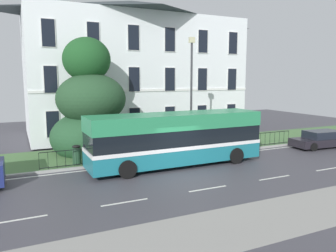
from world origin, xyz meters
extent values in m
cube|color=#414047|center=(0.00, 0.00, -0.03)|extent=(60.00, 56.00, 0.06)
cube|color=silver|center=(0.00, 3.65, 0.00)|extent=(54.00, 0.14, 0.01)
cube|color=silver|center=(-8.00, -1.80, 0.00)|extent=(2.00, 0.12, 0.01)
cube|color=silver|center=(-4.00, -1.80, 0.00)|extent=(2.00, 0.12, 0.01)
cube|color=silver|center=(0.00, -1.80, 0.00)|extent=(2.00, 0.12, 0.01)
cube|color=silver|center=(4.00, -1.80, 0.00)|extent=(2.00, 0.12, 0.01)
cube|color=silver|center=(8.00, -1.80, 0.00)|extent=(2.00, 0.12, 0.01)
cube|color=#9E9E99|center=(0.00, 4.12, 0.06)|extent=(57.00, 0.24, 0.12)
cube|color=#4B7240|center=(0.00, 6.86, 0.06)|extent=(57.00, 5.25, 0.12)
cube|color=gray|center=(0.00, -5.50, 0.00)|extent=(57.00, 3.00, 0.01)
cube|color=white|center=(2.12, 14.87, 5.23)|extent=(18.35, 9.55, 10.22)
pyramid|color=#31393C|center=(2.12, 14.87, 11.15)|extent=(18.72, 9.74, 1.62)
cube|color=white|center=(2.12, 10.06, 4.14)|extent=(18.35, 0.06, 0.20)
cube|color=#2D333D|center=(2.12, 10.05, 1.22)|extent=(1.10, 0.06, 2.20)
cube|color=white|center=(-5.52, 10.05, 1.85)|extent=(0.97, 0.04, 1.95)
cube|color=black|center=(-5.52, 10.03, 1.85)|extent=(0.87, 0.03, 1.85)
cube|color=white|center=(-2.47, 10.05, 1.85)|extent=(0.97, 0.04, 1.95)
cube|color=black|center=(-2.47, 10.03, 1.85)|extent=(0.87, 0.03, 1.85)
cube|color=white|center=(0.59, 10.05, 1.85)|extent=(0.97, 0.04, 1.95)
cube|color=black|center=(0.59, 10.03, 1.85)|extent=(0.87, 0.03, 1.85)
cube|color=white|center=(3.65, 10.05, 1.85)|extent=(0.97, 0.04, 1.95)
cube|color=black|center=(3.65, 10.03, 1.85)|extent=(0.87, 0.03, 1.85)
cube|color=white|center=(6.71, 10.05, 1.85)|extent=(0.97, 0.04, 1.95)
cube|color=black|center=(6.71, 10.03, 1.85)|extent=(0.87, 0.03, 1.85)
cube|color=white|center=(9.77, 10.05, 1.85)|extent=(0.97, 0.04, 1.95)
cube|color=black|center=(9.77, 10.03, 1.85)|extent=(0.87, 0.03, 1.85)
cube|color=white|center=(-5.52, 10.05, 4.99)|extent=(0.97, 0.04, 1.95)
cube|color=black|center=(-5.52, 10.03, 4.99)|extent=(0.87, 0.03, 1.85)
cube|color=white|center=(-2.47, 10.05, 4.99)|extent=(0.97, 0.04, 1.95)
cube|color=black|center=(-2.47, 10.03, 4.99)|extent=(0.87, 0.03, 1.85)
cube|color=white|center=(0.59, 10.05, 4.99)|extent=(0.97, 0.04, 1.95)
cube|color=black|center=(0.59, 10.03, 4.99)|extent=(0.87, 0.03, 1.85)
cube|color=white|center=(3.65, 10.05, 4.99)|extent=(0.97, 0.04, 1.95)
cube|color=black|center=(3.65, 10.03, 4.99)|extent=(0.87, 0.03, 1.85)
cube|color=white|center=(6.71, 10.05, 4.99)|extent=(0.97, 0.04, 1.95)
cube|color=black|center=(6.71, 10.03, 4.99)|extent=(0.87, 0.03, 1.85)
cube|color=white|center=(9.77, 10.05, 4.99)|extent=(0.97, 0.04, 1.95)
cube|color=black|center=(9.77, 10.03, 4.99)|extent=(0.87, 0.03, 1.85)
cube|color=white|center=(-5.52, 10.05, 8.14)|extent=(0.97, 0.04, 1.95)
cube|color=black|center=(-5.52, 10.03, 8.14)|extent=(0.87, 0.03, 1.85)
cube|color=white|center=(-2.47, 10.05, 8.14)|extent=(0.97, 0.04, 1.95)
cube|color=black|center=(-2.47, 10.03, 8.14)|extent=(0.87, 0.03, 1.85)
cube|color=white|center=(0.59, 10.05, 8.14)|extent=(0.97, 0.04, 1.95)
cube|color=black|center=(0.59, 10.03, 8.14)|extent=(0.87, 0.03, 1.85)
cube|color=white|center=(3.65, 10.05, 8.14)|extent=(0.97, 0.04, 1.95)
cube|color=black|center=(3.65, 10.03, 8.14)|extent=(0.87, 0.03, 1.85)
cube|color=white|center=(6.71, 10.05, 8.14)|extent=(0.97, 0.04, 1.95)
cube|color=black|center=(6.71, 10.03, 8.14)|extent=(0.87, 0.03, 1.85)
cube|color=white|center=(9.77, 10.05, 8.14)|extent=(0.97, 0.04, 1.95)
cube|color=black|center=(9.77, 10.03, 8.14)|extent=(0.87, 0.03, 1.85)
cube|color=black|center=(2.12, 4.40, 1.07)|extent=(17.98, 0.04, 0.04)
cube|color=black|center=(2.12, 4.40, 0.20)|extent=(17.98, 0.04, 0.04)
cylinder|color=black|center=(-6.87, 4.40, 0.59)|extent=(0.02, 0.02, 0.95)
cylinder|color=black|center=(-6.41, 4.40, 0.59)|extent=(0.02, 0.02, 0.95)
cylinder|color=black|center=(-5.95, 4.40, 0.59)|extent=(0.02, 0.02, 0.95)
cylinder|color=black|center=(-5.49, 4.40, 0.59)|extent=(0.02, 0.02, 0.95)
cylinder|color=black|center=(-5.03, 4.40, 0.59)|extent=(0.02, 0.02, 0.95)
cylinder|color=black|center=(-4.56, 4.40, 0.59)|extent=(0.02, 0.02, 0.95)
cylinder|color=black|center=(-4.10, 4.40, 0.59)|extent=(0.02, 0.02, 0.95)
cylinder|color=black|center=(-3.64, 4.40, 0.59)|extent=(0.02, 0.02, 0.95)
cylinder|color=black|center=(-3.18, 4.40, 0.59)|extent=(0.02, 0.02, 0.95)
cylinder|color=black|center=(-2.72, 4.40, 0.59)|extent=(0.02, 0.02, 0.95)
cylinder|color=black|center=(-2.26, 4.40, 0.59)|extent=(0.02, 0.02, 0.95)
cylinder|color=black|center=(-1.80, 4.40, 0.59)|extent=(0.02, 0.02, 0.95)
cylinder|color=black|center=(-1.34, 4.40, 0.59)|extent=(0.02, 0.02, 0.95)
cylinder|color=black|center=(-0.88, 4.40, 0.59)|extent=(0.02, 0.02, 0.95)
cylinder|color=black|center=(-0.41, 4.40, 0.59)|extent=(0.02, 0.02, 0.95)
cylinder|color=black|center=(0.05, 4.40, 0.59)|extent=(0.02, 0.02, 0.95)
cylinder|color=black|center=(0.51, 4.40, 0.59)|extent=(0.02, 0.02, 0.95)
cylinder|color=black|center=(0.97, 4.40, 0.59)|extent=(0.02, 0.02, 0.95)
cylinder|color=black|center=(1.43, 4.40, 0.59)|extent=(0.02, 0.02, 0.95)
cylinder|color=black|center=(1.89, 4.40, 0.59)|extent=(0.02, 0.02, 0.95)
cylinder|color=black|center=(2.35, 4.40, 0.59)|extent=(0.02, 0.02, 0.95)
cylinder|color=black|center=(2.81, 4.40, 0.59)|extent=(0.02, 0.02, 0.95)
cylinder|color=black|center=(3.27, 4.40, 0.59)|extent=(0.02, 0.02, 0.95)
cylinder|color=black|center=(3.74, 4.40, 0.59)|extent=(0.02, 0.02, 0.95)
cylinder|color=black|center=(4.20, 4.40, 0.59)|extent=(0.02, 0.02, 0.95)
cylinder|color=black|center=(4.66, 4.40, 0.59)|extent=(0.02, 0.02, 0.95)
cylinder|color=black|center=(5.12, 4.40, 0.59)|extent=(0.02, 0.02, 0.95)
cylinder|color=black|center=(5.58, 4.40, 0.59)|extent=(0.02, 0.02, 0.95)
cylinder|color=black|center=(6.04, 4.40, 0.59)|extent=(0.02, 0.02, 0.95)
cylinder|color=black|center=(6.50, 4.40, 0.59)|extent=(0.02, 0.02, 0.95)
cylinder|color=black|center=(6.96, 4.40, 0.59)|extent=(0.02, 0.02, 0.95)
cylinder|color=black|center=(7.43, 4.40, 0.59)|extent=(0.02, 0.02, 0.95)
cylinder|color=black|center=(7.89, 4.40, 0.59)|extent=(0.02, 0.02, 0.95)
cylinder|color=black|center=(8.35, 4.40, 0.59)|extent=(0.02, 0.02, 0.95)
cylinder|color=black|center=(8.81, 4.40, 0.59)|extent=(0.02, 0.02, 0.95)
cylinder|color=black|center=(9.27, 4.40, 0.59)|extent=(0.02, 0.02, 0.95)
cylinder|color=black|center=(9.73, 4.40, 0.59)|extent=(0.02, 0.02, 0.95)
cylinder|color=black|center=(10.19, 4.40, 0.59)|extent=(0.02, 0.02, 0.95)
cylinder|color=black|center=(10.65, 4.40, 0.59)|extent=(0.02, 0.02, 0.95)
cylinder|color=black|center=(11.11, 4.40, 0.59)|extent=(0.02, 0.02, 0.95)
cylinder|color=#423328|center=(-3.16, 7.91, 0.84)|extent=(0.36, 0.36, 1.45)
ellipsoid|color=#244C2D|center=(-3.25, 7.95, 1.13)|extent=(5.49, 5.49, 3.57)
ellipsoid|color=#244529|center=(-3.25, 7.71, 3.72)|extent=(4.58, 4.58, 3.38)
ellipsoid|color=#1B4A21|center=(-3.39, 8.03, 6.30)|extent=(3.14, 3.14, 2.90)
cube|color=#1B6F7D|center=(0.51, 2.52, 0.77)|extent=(10.36, 2.59, 1.01)
cube|color=white|center=(0.51, 2.52, 1.23)|extent=(10.38, 2.61, 0.20)
cube|color=black|center=(0.51, 2.52, 1.75)|extent=(10.28, 2.55, 0.96)
cube|color=#298755|center=(0.51, 2.52, 2.65)|extent=(10.36, 2.59, 0.84)
cube|color=black|center=(5.69, 2.60, 1.70)|extent=(0.09, 2.05, 0.88)
cube|color=black|center=(5.69, 2.60, 2.61)|extent=(0.09, 1.76, 0.54)
cylinder|color=silver|center=(5.68, 3.38, 0.48)|extent=(0.04, 0.20, 0.20)
cylinder|color=silver|center=(5.70, 1.82, 0.48)|extent=(0.04, 0.20, 0.20)
cylinder|color=black|center=(3.90, 3.74, 0.48)|extent=(0.96, 0.31, 0.96)
cylinder|color=black|center=(3.93, 1.40, 0.48)|extent=(0.96, 0.31, 0.96)
cylinder|color=black|center=(-2.92, 3.64, 0.48)|extent=(0.96, 0.31, 0.96)
cylinder|color=black|center=(-2.89, 1.30, 0.48)|extent=(0.96, 0.31, 0.96)
cube|color=black|center=(12.35, 2.58, 0.44)|extent=(4.38, 2.11, 0.55)
cube|color=black|center=(12.60, 2.56, 0.98)|extent=(2.67, 1.76, 0.53)
cylinder|color=black|center=(10.92, 1.86, 0.30)|extent=(0.61, 0.23, 0.60)
cylinder|color=black|center=(11.06, 3.53, 0.30)|extent=(0.61, 0.23, 0.60)
cylinder|color=black|center=(13.77, 3.30, 0.30)|extent=(0.61, 0.23, 0.60)
cylinder|color=#333338|center=(2.74, 4.81, 3.73)|extent=(0.14, 0.14, 7.22)
cube|color=beige|center=(2.74, 4.81, 7.52)|extent=(0.36, 0.24, 0.36)
cylinder|color=#23472D|center=(-4.80, 4.79, 0.60)|extent=(0.48, 0.48, 0.97)
ellipsoid|color=black|center=(-4.80, 4.79, 1.17)|extent=(0.49, 0.49, 0.17)
camera|label=1|loc=(-7.82, -14.21, 5.03)|focal=35.01mm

